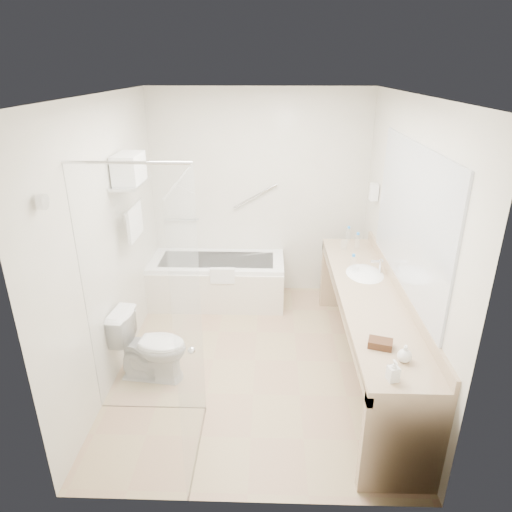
{
  "coord_description": "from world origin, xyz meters",
  "views": [
    {
      "loc": [
        0.13,
        -3.78,
        2.72
      ],
      "look_at": [
        0.0,
        0.3,
        1.0
      ],
      "focal_mm": 32.0,
      "sensor_mm": 36.0,
      "label": 1
    }
  ],
  "objects_px": {
    "vanity_counter": "(367,313)",
    "water_bottle_left": "(353,264)",
    "toilet": "(151,346)",
    "amenity_basket": "(380,344)",
    "bathtub": "(218,280)"
  },
  "relations": [
    {
      "from": "vanity_counter",
      "to": "water_bottle_left",
      "type": "distance_m",
      "value": 0.53
    },
    {
      "from": "toilet",
      "to": "water_bottle_left",
      "type": "height_order",
      "value": "water_bottle_left"
    },
    {
      "from": "toilet",
      "to": "amenity_basket",
      "type": "bearing_deg",
      "value": -104.21
    },
    {
      "from": "bathtub",
      "to": "toilet",
      "type": "distance_m",
      "value": 1.58
    },
    {
      "from": "amenity_basket",
      "to": "bathtub",
      "type": "bearing_deg",
      "value": 122.6
    },
    {
      "from": "vanity_counter",
      "to": "water_bottle_left",
      "type": "bearing_deg",
      "value": 100.89
    },
    {
      "from": "toilet",
      "to": "water_bottle_left",
      "type": "xyz_separation_m",
      "value": [
        1.89,
        0.56,
        0.6
      ]
    },
    {
      "from": "toilet",
      "to": "amenity_basket",
      "type": "xyz_separation_m",
      "value": [
        1.88,
        -0.72,
        0.55
      ]
    },
    {
      "from": "amenity_basket",
      "to": "water_bottle_left",
      "type": "xyz_separation_m",
      "value": [
        0.01,
        1.28,
        0.06
      ]
    },
    {
      "from": "bathtub",
      "to": "water_bottle_left",
      "type": "bearing_deg",
      "value": -33.54
    },
    {
      "from": "bathtub",
      "to": "vanity_counter",
      "type": "xyz_separation_m",
      "value": [
        1.52,
        -1.39,
        0.36
      ]
    },
    {
      "from": "bathtub",
      "to": "amenity_basket",
      "type": "xyz_separation_m",
      "value": [
        1.43,
        -2.23,
        0.6
      ]
    },
    {
      "from": "bathtub",
      "to": "water_bottle_left",
      "type": "height_order",
      "value": "water_bottle_left"
    },
    {
      "from": "amenity_basket",
      "to": "water_bottle_left",
      "type": "bearing_deg",
      "value": 89.51
    },
    {
      "from": "vanity_counter",
      "to": "amenity_basket",
      "type": "distance_m",
      "value": 0.88
    }
  ]
}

